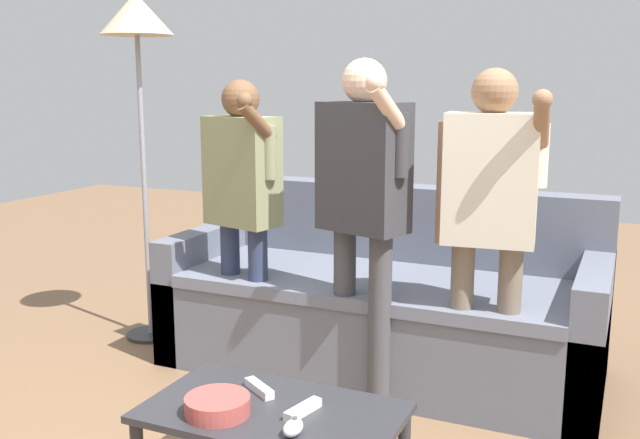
# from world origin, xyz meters

# --- Properties ---
(couch) EXTENTS (2.17, 0.92, 0.91)m
(couch) POSITION_xyz_m (-0.08, 1.35, 0.31)
(couch) COLOR slate
(couch) RESTS_ON ground
(coffee_table) EXTENTS (0.85, 0.50, 0.39)m
(coffee_table) POSITION_xyz_m (0.02, -0.05, 0.33)
(coffee_table) COLOR #2D2D33
(coffee_table) RESTS_ON ground
(snack_bowl) EXTENTS (0.22, 0.22, 0.06)m
(snack_bowl) POSITION_xyz_m (-0.13, -0.16, 0.42)
(snack_bowl) COLOR #B24C47
(snack_bowl) RESTS_ON coffee_table
(game_remote_nunchuk) EXTENTS (0.06, 0.09, 0.05)m
(game_remote_nunchuk) POSITION_xyz_m (0.16, -0.18, 0.41)
(game_remote_nunchuk) COLOR white
(game_remote_nunchuk) RESTS_ON coffee_table
(floor_lamp) EXTENTS (0.40, 0.40, 1.93)m
(floor_lamp) POSITION_xyz_m (-1.45, 1.20, 1.71)
(floor_lamp) COLOR #2D2D33
(floor_lamp) RESTS_ON ground
(player_left) EXTENTS (0.43, 0.38, 1.47)m
(player_left) POSITION_xyz_m (-0.68, 0.97, 0.92)
(player_left) COLOR #2D3856
(player_left) RESTS_ON ground
(player_center) EXTENTS (0.44, 0.42, 1.56)m
(player_center) POSITION_xyz_m (-0.01, 0.87, 0.98)
(player_center) COLOR #47474C
(player_center) RESTS_ON ground
(player_right) EXTENTS (0.47, 0.32, 1.51)m
(player_right) POSITION_xyz_m (0.52, 0.94, 0.95)
(player_right) COLOR #756656
(player_right) RESTS_ON ground
(game_remote_wand_near) EXTENTS (0.15, 0.12, 0.03)m
(game_remote_wand_near) POSITION_xyz_m (-0.08, 0.05, 0.40)
(game_remote_wand_near) COLOR white
(game_remote_wand_near) RESTS_ON coffee_table
(game_remote_wand_far) EXTENTS (0.07, 0.16, 0.03)m
(game_remote_wand_far) POSITION_xyz_m (0.13, -0.04, 0.40)
(game_remote_wand_far) COLOR white
(game_remote_wand_far) RESTS_ON coffee_table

